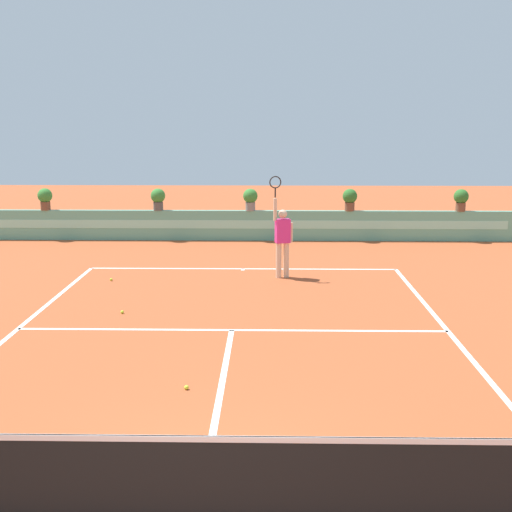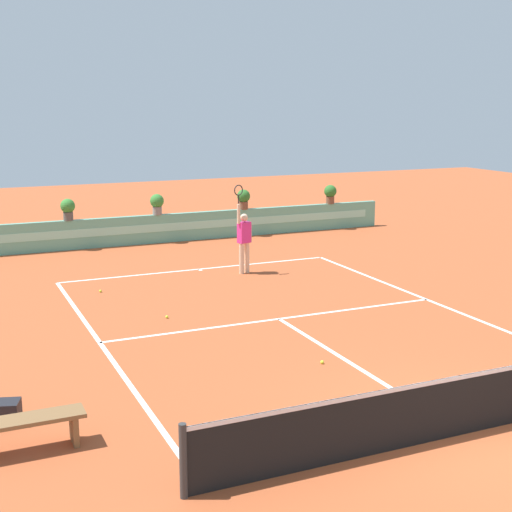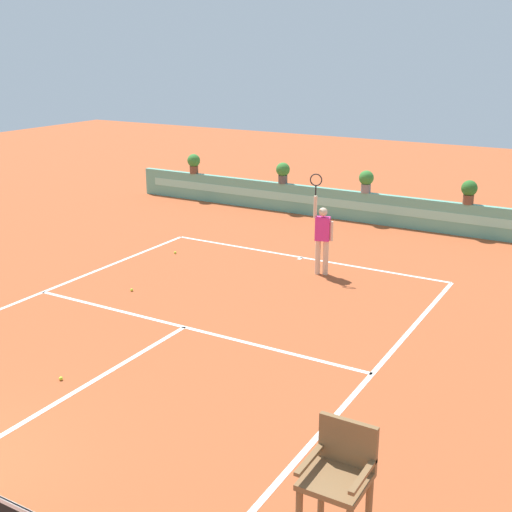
% 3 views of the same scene
% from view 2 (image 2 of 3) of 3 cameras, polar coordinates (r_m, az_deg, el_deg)
% --- Properties ---
extents(ground_plane, '(60.00, 60.00, 0.00)m').
position_cam_2_polar(ground_plane, '(16.28, 2.45, -5.35)').
color(ground_plane, '#A84C28').
extents(court_lines, '(8.32, 11.94, 0.01)m').
position_cam_2_polar(court_lines, '(16.90, 1.37, -4.68)').
color(court_lines, white).
rests_on(court_lines, ground).
extents(net, '(8.92, 0.10, 1.00)m').
position_cam_2_polar(net, '(11.38, 16.25, -10.96)').
color(net, '#333333').
rests_on(net, ground).
extents(back_wall_barrier, '(18.00, 0.21, 1.00)m').
position_cam_2_polar(back_wall_barrier, '(25.64, -7.90, 2.13)').
color(back_wall_barrier, '#60A88E').
rests_on(back_wall_barrier, ground).
extents(bench_courtside, '(1.60, 0.44, 0.51)m').
position_cam_2_polar(bench_courtside, '(10.99, -17.54, -12.66)').
color(bench_courtside, brown).
rests_on(bench_courtside, ground).
extents(tennis_player, '(0.60, 0.31, 2.58)m').
position_cam_2_polar(tennis_player, '(20.78, -0.95, 1.46)').
color(tennis_player, beige).
rests_on(tennis_player, ground).
extents(tennis_ball_near_baseline, '(0.07, 0.07, 0.07)m').
position_cam_2_polar(tennis_ball_near_baseline, '(16.79, -7.03, -4.78)').
color(tennis_ball_near_baseline, '#CCE033').
rests_on(tennis_ball_near_baseline, ground).
extents(tennis_ball_mid_court, '(0.07, 0.07, 0.07)m').
position_cam_2_polar(tennis_ball_mid_court, '(19.32, -12.15, -2.72)').
color(tennis_ball_mid_court, '#CCE033').
rests_on(tennis_ball_mid_court, ground).
extents(tennis_ball_by_sideline, '(0.07, 0.07, 0.07)m').
position_cam_2_polar(tennis_ball_by_sideline, '(13.92, 5.23, -8.32)').
color(tennis_ball_by_sideline, '#CCE033').
rests_on(tennis_ball_by_sideline, ground).
extents(potted_plant_centre, '(0.48, 0.48, 0.72)m').
position_cam_2_polar(potted_plant_centre, '(25.52, -7.80, 4.16)').
color(potted_plant_centre, gray).
rests_on(potted_plant_centre, back_wall_barrier).
extents(potted_plant_right, '(0.48, 0.48, 0.72)m').
position_cam_2_polar(potted_plant_right, '(26.61, -0.98, 4.59)').
color(potted_plant_right, brown).
rests_on(potted_plant_right, back_wall_barrier).
extents(potted_plant_far_right, '(0.48, 0.48, 0.72)m').
position_cam_2_polar(potted_plant_far_right, '(28.22, 5.87, 4.96)').
color(potted_plant_far_right, brown).
rests_on(potted_plant_far_right, back_wall_barrier).
extents(potted_plant_left, '(0.48, 0.48, 0.72)m').
position_cam_2_polar(potted_plant_left, '(24.86, -14.60, 3.68)').
color(potted_plant_left, '#514C47').
rests_on(potted_plant_left, back_wall_barrier).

